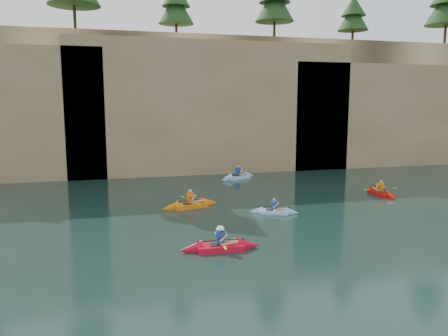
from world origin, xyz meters
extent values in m
plane|color=black|center=(0.00, 0.00, 0.00)|extent=(160.00, 160.00, 0.00)
cube|color=tan|center=(0.00, 30.00, 6.00)|extent=(70.00, 16.00, 12.00)
cube|color=#9D815F|center=(2.00, 22.60, 5.70)|extent=(24.00, 2.40, 11.40)
cube|color=#9D815F|center=(22.00, 22.60, 4.92)|extent=(26.00, 2.40, 9.84)
cube|color=black|center=(-4.00, 21.95, 1.60)|extent=(3.50, 1.00, 3.20)
cube|color=black|center=(10.00, 21.95, 2.25)|extent=(5.00, 1.00, 4.50)
cube|color=red|center=(-2.51, 2.95, 0.15)|extent=(2.62, 0.94, 0.29)
cone|color=red|center=(-1.30, 2.88, 0.15)|extent=(0.95, 0.82, 0.77)
cone|color=red|center=(-3.73, 3.01, 0.15)|extent=(0.95, 0.82, 0.77)
cube|color=black|center=(-2.66, 2.95, 0.26)|extent=(0.57, 0.51, 0.04)
cube|color=navy|center=(-2.51, 2.95, 0.55)|extent=(0.34, 0.23, 0.49)
sphere|color=tan|center=(-2.51, 2.95, 0.90)|extent=(0.21, 0.21, 0.21)
cylinder|color=black|center=(-2.51, 2.95, 0.43)|extent=(2.06, 0.14, 0.04)
cube|color=#FFF615|center=(-2.47, 3.87, 0.43)|extent=(0.10, 0.42, 0.02)
cube|color=#FFF615|center=(-2.56, 2.02, 0.43)|extent=(0.10, 0.42, 0.02)
cylinder|color=white|center=(-2.51, 2.95, 0.94)|extent=(0.35, 0.35, 0.10)
cube|color=orange|center=(-2.38, 10.48, 0.15)|extent=(2.82, 1.48, 0.29)
cone|color=orange|center=(-1.15, 10.79, 0.15)|extent=(1.12, 1.02, 0.80)
cone|color=orange|center=(-3.61, 10.17, 0.15)|extent=(1.12, 1.02, 0.80)
cube|color=black|center=(-2.52, 10.44, 0.26)|extent=(0.66, 0.62, 0.04)
cube|color=orange|center=(-2.38, 10.48, 0.58)|extent=(0.41, 0.32, 0.54)
sphere|color=tan|center=(-2.38, 10.48, 0.96)|extent=(0.23, 0.23, 0.23)
cylinder|color=black|center=(-2.38, 10.48, 0.43)|extent=(2.31, 0.62, 0.04)
cube|color=#FFF615|center=(-2.65, 11.54, 0.43)|extent=(0.18, 0.43, 0.02)
cube|color=#FFF615|center=(-2.11, 9.43, 0.43)|extent=(0.18, 0.43, 0.02)
cube|color=#98C9FF|center=(1.78, 7.98, 0.12)|extent=(2.17, 1.36, 0.23)
cone|color=#98C9FF|center=(2.69, 7.63, 0.12)|extent=(0.91, 0.86, 0.64)
cone|color=#98C9FF|center=(0.88, 8.32, 0.12)|extent=(0.91, 0.86, 0.64)
cube|color=black|center=(1.64, 8.03, 0.20)|extent=(0.66, 0.57, 0.04)
cube|color=#1C3F9B|center=(1.78, 7.98, 0.45)|extent=(0.34, 0.28, 0.43)
sphere|color=tan|center=(1.78, 7.98, 0.76)|extent=(0.18, 0.18, 0.18)
cylinder|color=black|center=(1.78, 7.98, 0.37)|extent=(1.78, 0.71, 0.04)
cube|color=#FFF615|center=(2.09, 8.77, 0.37)|extent=(0.22, 0.42, 0.02)
cube|color=#FFF615|center=(1.48, 7.19, 0.37)|extent=(0.22, 0.42, 0.02)
cube|color=red|center=(10.30, 10.75, 0.14)|extent=(0.90, 2.63, 0.27)
cone|color=red|center=(10.35, 11.97, 0.14)|extent=(0.79, 0.95, 0.75)
cone|color=red|center=(10.24, 9.53, 0.14)|extent=(0.79, 0.95, 0.75)
cube|color=black|center=(10.29, 10.60, 0.24)|extent=(0.49, 0.57, 0.04)
cube|color=orange|center=(10.30, 10.75, 0.53)|extent=(0.24, 0.35, 0.50)
sphere|color=tan|center=(10.30, 10.75, 0.89)|extent=(0.21, 0.21, 0.21)
cylinder|color=black|center=(10.30, 10.75, 0.41)|extent=(0.14, 2.21, 0.04)
cube|color=#FFF615|center=(9.29, 10.80, 0.41)|extent=(0.42, 0.10, 0.02)
cube|color=#FFF615|center=(11.30, 10.70, 0.41)|extent=(0.42, 0.10, 0.02)
cube|color=#98C7FF|center=(3.01, 19.00, 0.15)|extent=(2.80, 2.03, 0.30)
cone|color=#98C7FF|center=(4.14, 19.60, 0.15)|extent=(1.23, 1.17, 0.81)
cone|color=#98C7FF|center=(1.88, 18.40, 0.15)|extent=(1.23, 1.17, 0.81)
cube|color=black|center=(2.88, 18.93, 0.27)|extent=(0.72, 0.71, 0.04)
cube|color=navy|center=(3.01, 19.00, 0.58)|extent=(0.44, 0.38, 0.54)
sphere|color=tan|center=(3.01, 19.00, 0.98)|extent=(0.23, 0.23, 0.23)
cylinder|color=black|center=(3.01, 19.00, 0.44)|extent=(2.14, 1.16, 0.04)
cube|color=#FFF615|center=(2.49, 19.97, 0.44)|extent=(0.27, 0.41, 0.02)
cube|color=#FFF615|center=(3.53, 18.03, 0.44)|extent=(0.27, 0.41, 0.02)
camera|label=1|loc=(-6.73, -13.68, 6.03)|focal=35.00mm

